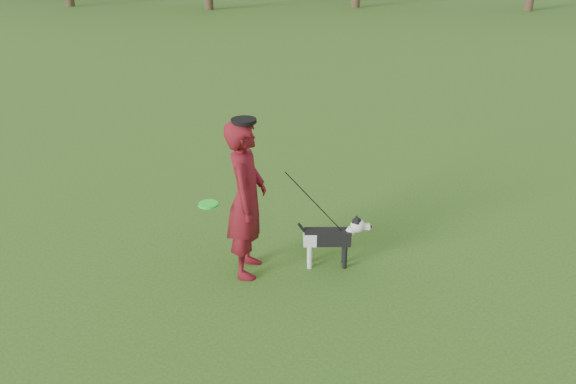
{
  "coord_description": "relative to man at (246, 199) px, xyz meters",
  "views": [
    {
      "loc": [
        0.23,
        -6.08,
        3.81
      ],
      "look_at": [
        0.24,
        0.08,
        0.95
      ],
      "focal_mm": 35.0,
      "sensor_mm": 36.0,
      "label": 1
    }
  ],
  "objects": [
    {
      "name": "ground",
      "position": [
        0.25,
        0.17,
        -0.97
      ],
      "size": [
        120.0,
        120.0,
        0.0
      ],
      "primitive_type": "plane",
      "color": "#285116",
      "rests_on": "ground"
    },
    {
      "name": "man",
      "position": [
        0.0,
        0.0,
        0.0
      ],
      "size": [
        0.52,
        0.75,
        1.95
      ],
      "primitive_type": "imported",
      "rotation": [
        0.0,
        0.0,
        1.48
      ],
      "color": "#5C0D14",
      "rests_on": "ground"
    },
    {
      "name": "dog",
      "position": [
        1.04,
        0.11,
        -0.55
      ],
      "size": [
        0.91,
        0.18,
        0.69
      ],
      "color": "black",
      "rests_on": "ground"
    },
    {
      "name": "man_held_items",
      "position": [
        0.78,
        0.02,
        -0.04
      ],
      "size": [
        1.72,
        0.4,
        1.49
      ],
      "color": "#1EF029",
      "rests_on": "ground"
    }
  ]
}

